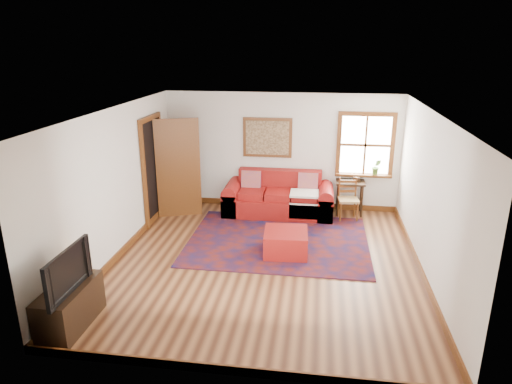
% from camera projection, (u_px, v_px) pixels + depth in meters
% --- Properties ---
extents(ground, '(5.50, 5.50, 0.00)m').
position_uv_depth(ground, '(265.00, 262.00, 7.59)').
color(ground, '#462313').
rests_on(ground, ground).
extents(room_envelope, '(5.04, 5.54, 2.52)m').
position_uv_depth(room_envelope, '(266.00, 166.00, 7.09)').
color(room_envelope, silver).
rests_on(room_envelope, ground).
extents(window, '(1.18, 0.20, 1.38)m').
position_uv_depth(window, '(366.00, 152.00, 9.49)').
color(window, white).
rests_on(window, ground).
extents(doorway, '(0.89, 1.08, 2.14)m').
position_uv_depth(doorway, '(168.00, 167.00, 9.23)').
color(doorway, black).
rests_on(doorway, ground).
extents(framed_artwork, '(1.05, 0.07, 0.85)m').
position_uv_depth(framed_artwork, '(267.00, 138.00, 9.70)').
color(framed_artwork, '#5F3314').
rests_on(framed_artwork, ground).
extents(persian_rug, '(3.26, 2.61, 0.02)m').
position_uv_depth(persian_rug, '(278.00, 240.00, 8.40)').
color(persian_rug, '#58140C').
rests_on(persian_rug, ground).
extents(red_leather_sofa, '(2.28, 0.94, 0.89)m').
position_uv_depth(red_leather_sofa, '(279.00, 200.00, 9.67)').
color(red_leather_sofa, maroon).
rests_on(red_leather_sofa, ground).
extents(red_ottoman, '(0.77, 0.77, 0.42)m').
position_uv_depth(red_ottoman, '(286.00, 243.00, 7.84)').
color(red_ottoman, maroon).
rests_on(red_ottoman, ground).
extents(side_table, '(0.59, 0.44, 0.71)m').
position_uv_depth(side_table, '(350.00, 187.00, 9.58)').
color(side_table, black).
rests_on(side_table, ground).
extents(ladder_back_chair, '(0.44, 0.42, 0.86)m').
position_uv_depth(ladder_back_chair, '(348.00, 197.00, 9.34)').
color(ladder_back_chair, tan).
rests_on(ladder_back_chair, ground).
extents(media_cabinet, '(0.45, 1.01, 0.56)m').
position_uv_depth(media_cabinet, '(70.00, 306.00, 5.82)').
color(media_cabinet, black).
rests_on(media_cabinet, ground).
extents(television, '(0.13, 0.99, 0.57)m').
position_uv_depth(television, '(61.00, 271.00, 5.54)').
color(television, black).
rests_on(television, media_cabinet).
extents(candle_hurricane, '(0.12, 0.12, 0.18)m').
position_uv_depth(candle_hurricane, '(87.00, 265.00, 6.12)').
color(candle_hurricane, silver).
rests_on(candle_hurricane, media_cabinet).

